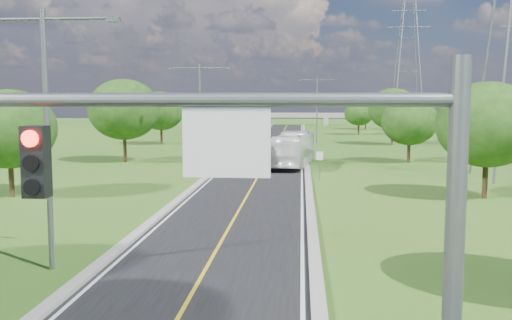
{
  "coord_description": "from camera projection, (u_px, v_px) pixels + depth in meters",
  "views": [
    {
      "loc": [
        3.65,
        -8.97,
        6.6
      ],
      "look_at": [
        0.97,
        24.91,
        3.0
      ],
      "focal_mm": 40.0,
      "sensor_mm": 36.0,
      "label": 1
    }
  ],
  "objects": [
    {
      "name": "ground",
      "position": [
        271.0,
        154.0,
        69.36
      ],
      "size": [
        260.0,
        260.0,
        0.0
      ],
      "primitive_type": "plane",
      "color": "#265818",
      "rests_on": "ground"
    },
    {
      "name": "road",
      "position": [
        273.0,
        150.0,
        75.3
      ],
      "size": [
        8.0,
        150.0,
        0.06
      ],
      "primitive_type": "cube",
      "color": "black",
      "rests_on": "ground"
    },
    {
      "name": "curb_left",
      "position": [
        241.0,
        149.0,
        75.63
      ],
      "size": [
        0.5,
        150.0,
        0.22
      ],
      "primitive_type": "cube",
      "color": "gray",
      "rests_on": "ground"
    },
    {
      "name": "curb_right",
      "position": [
        305.0,
        149.0,
        74.96
      ],
      "size": [
        0.5,
        150.0,
        0.22
      ],
      "primitive_type": "cube",
      "color": "gray",
      "rests_on": "ground"
    },
    {
      "name": "signal_mast",
      "position": [
        303.0,
        220.0,
        8.08
      ],
      "size": [
        8.54,
        0.33,
        7.2
      ],
      "color": "slate",
      "rests_on": "ground"
    },
    {
      "name": "speed_limit_sign",
      "position": [
        320.0,
        161.0,
        46.96
      ],
      "size": [
        0.55,
        0.09,
        2.4
      ],
      "color": "slate",
      "rests_on": "ground"
    },
    {
      "name": "overpass",
      "position": [
        287.0,
        116.0,
        148.41
      ],
      "size": [
        30.0,
        3.0,
        3.2
      ],
      "color": "gray",
      "rests_on": "ground"
    },
    {
      "name": "streetlight_near_left",
      "position": [
        46.0,
        117.0,
        21.62
      ],
      "size": [
        5.9,
        0.25,
        10.0
      ],
      "color": "slate",
      "rests_on": "ground"
    },
    {
      "name": "streetlight_mid_left",
      "position": [
        200.0,
        107.0,
        54.33
      ],
      "size": [
        5.9,
        0.25,
        10.0
      ],
      "color": "slate",
      "rests_on": "ground"
    },
    {
      "name": "streetlight_far_right",
      "position": [
        317.0,
        104.0,
        86.11
      ],
      "size": [
        5.9,
        0.25,
        10.0
      ],
      "color": "slate",
      "rests_on": "ground"
    },
    {
      "name": "power_tower_far",
      "position": [
        408.0,
        65.0,
        120.36
      ],
      "size": [
        9.0,
        6.4,
        28.0
      ],
      "color": "slate",
      "rests_on": "ground"
    },
    {
      "name": "tree_lb",
      "position": [
        9.0,
        129.0,
        38.4
      ],
      "size": [
        6.3,
        6.3,
        7.33
      ],
      "color": "black",
      "rests_on": "ground"
    },
    {
      "name": "tree_lc",
      "position": [
        124.0,
        110.0,
        60.04
      ],
      "size": [
        7.56,
        7.56,
        8.79
      ],
      "color": "black",
      "rests_on": "ground"
    },
    {
      "name": "tree_ld",
      "position": [
        161.0,
        111.0,
        84.05
      ],
      "size": [
        6.72,
        6.72,
        7.82
      ],
      "color": "black",
      "rests_on": "ground"
    },
    {
      "name": "tree_le",
      "position": [
        205.0,
        112.0,
        107.71
      ],
      "size": [
        5.88,
        5.88,
        6.84
      ],
      "color": "black",
      "rests_on": "ground"
    },
    {
      "name": "tree_rb",
      "position": [
        487.0,
        125.0,
        37.84
      ],
      "size": [
        6.72,
        6.72,
        7.82
      ],
      "color": "black",
      "rests_on": "ground"
    },
    {
      "name": "tree_rc",
      "position": [
        409.0,
        121.0,
        59.79
      ],
      "size": [
        5.88,
        5.88,
        6.84
      ],
      "color": "black",
      "rests_on": "ground"
    },
    {
      "name": "tree_rd",
      "position": [
        393.0,
        109.0,
        83.33
      ],
      "size": [
        7.14,
        7.14,
        8.3
      ],
      "color": "black",
      "rests_on": "ground"
    },
    {
      "name": "tree_re",
      "position": [
        359.0,
        113.0,
        107.45
      ],
      "size": [
        5.46,
        5.46,
        6.35
      ],
      "color": "black",
      "rests_on": "ground"
    },
    {
      "name": "tree_rf",
      "position": [
        366.0,
        109.0,
        126.93
      ],
      "size": [
        6.3,
        6.3,
        7.33
      ],
      "color": "black",
      "rests_on": "ground"
    },
    {
      "name": "bus_outbound",
      "position": [
        293.0,
        149.0,
        56.41
      ],
      "size": [
        4.38,
        12.29,
        3.35
      ],
      "primitive_type": "imported",
      "rotation": [
        0.0,
        0.0,
        3.01
      ],
      "color": "white",
      "rests_on": "road"
    },
    {
      "name": "bus_inbound",
      "position": [
        255.0,
        151.0,
        55.66
      ],
      "size": [
        3.26,
        11.12,
        3.06
      ],
      "primitive_type": "imported",
      "rotation": [
        0.0,
        0.0,
        0.06
      ],
      "color": "silver",
      "rests_on": "road"
    }
  ]
}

